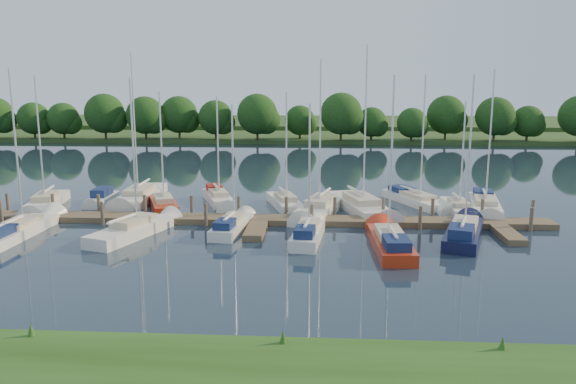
# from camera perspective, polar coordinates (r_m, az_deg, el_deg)

# --- Properties ---
(ground) EXTENTS (260.00, 260.00, 0.00)m
(ground) POSITION_cam_1_polar(r_m,az_deg,el_deg) (31.74, -4.39, -6.60)
(ground) COLOR #1B2836
(ground) RESTS_ON ground
(dock) EXTENTS (40.00, 6.00, 0.40)m
(dock) POSITION_cam_1_polar(r_m,az_deg,el_deg) (38.67, -2.91, -3.07)
(dock) COLOR brown
(dock) RESTS_ON ground
(mooring_pilings) EXTENTS (38.24, 2.84, 2.00)m
(mooring_pilings) POSITION_cam_1_polar(r_m,az_deg,el_deg) (39.67, -2.73, -2.12)
(mooring_pilings) COLOR #473D33
(mooring_pilings) RESTS_ON ground
(far_shore) EXTENTS (180.00, 30.00, 0.60)m
(far_shore) POSITION_cam_1_polar(r_m,az_deg,el_deg) (105.47, 1.23, 5.88)
(far_shore) COLOR #2B471B
(far_shore) RESTS_ON ground
(distant_hill) EXTENTS (220.00, 40.00, 1.40)m
(distant_hill) POSITION_cam_1_polar(r_m,az_deg,el_deg) (130.35, 1.69, 7.01)
(distant_hill) COLOR #344E22
(distant_hill) RESTS_ON ground
(treeline) EXTENTS (144.73, 9.63, 7.85)m
(treeline) POSITION_cam_1_polar(r_m,az_deg,el_deg) (92.45, 0.06, 7.45)
(treeline) COLOR #38281C
(treeline) RESTS_ON ground
(sailboat_n_0) EXTENTS (3.43, 8.37, 10.63)m
(sailboat_n_0) POSITION_cam_1_polar(r_m,az_deg,el_deg) (47.70, -23.37, -1.19)
(sailboat_n_0) COLOR silver
(sailboat_n_0) RESTS_ON ground
(motorboat) EXTENTS (1.59, 4.94, 1.48)m
(motorboat) POSITION_cam_1_polar(r_m,az_deg,el_deg) (48.22, -18.40, -0.67)
(motorboat) COLOR silver
(motorboat) RESTS_ON ground
(sailboat_n_2) EXTENTS (2.56, 9.86, 12.46)m
(sailboat_n_2) POSITION_cam_1_polar(r_m,az_deg,el_deg) (47.96, -14.89, -0.59)
(sailboat_n_2) COLOR silver
(sailboat_n_2) RESTS_ON ground
(sailboat_n_3) EXTENTS (3.86, 7.18, 9.39)m
(sailboat_n_3) POSITION_cam_1_polar(r_m,az_deg,el_deg) (44.28, -12.51, -1.42)
(sailboat_n_3) COLOR #AF2910
(sailboat_n_3) RESTS_ON ground
(sailboat_n_4) EXTENTS (3.61, 6.89, 8.98)m
(sailboat_n_4) POSITION_cam_1_polar(r_m,az_deg,el_deg) (46.11, -7.10, -0.70)
(sailboat_n_4) COLOR silver
(sailboat_n_4) RESTS_ON ground
(sailboat_n_5) EXTENTS (3.45, 7.27, 9.35)m
(sailboat_n_5) POSITION_cam_1_polar(r_m,az_deg,el_deg) (43.88, -0.24, -1.27)
(sailboat_n_5) COLOR silver
(sailboat_n_5) RESTS_ON ground
(sailboat_n_6) EXTENTS (4.08, 9.23, 11.72)m
(sailboat_n_6) POSITION_cam_1_polar(r_m,az_deg,el_deg) (42.08, 3.30, -1.81)
(sailboat_n_6) COLOR silver
(sailboat_n_6) RESTS_ON ground
(sailboat_n_7) EXTENTS (4.74, 10.14, 12.80)m
(sailboat_n_7) POSITION_cam_1_polar(r_m,az_deg,el_deg) (42.87, 7.51, -1.65)
(sailboat_n_7) COLOR silver
(sailboat_n_7) RESTS_ON ground
(sailboat_n_8) EXTENTS (4.86, 8.25, 10.60)m
(sailboat_n_8) POSITION_cam_1_polar(r_m,az_deg,el_deg) (46.33, 13.01, -0.87)
(sailboat_n_8) COLOR silver
(sailboat_n_8) RESTS_ON ground
(sailboat_n_9) EXTENTS (1.61, 6.70, 8.68)m
(sailboat_n_9) POSITION_cam_1_polar(r_m,az_deg,el_deg) (43.98, 16.95, -1.73)
(sailboat_n_9) COLOR silver
(sailboat_n_9) RESTS_ON ground
(sailboat_n_10) EXTENTS (3.47, 8.79, 10.98)m
(sailboat_n_10) POSITION_cam_1_polar(r_m,az_deg,el_deg) (45.56, 19.37, -1.39)
(sailboat_n_10) COLOR silver
(sailboat_n_10) RESTS_ON ground
(sailboat_s_0) EXTENTS (2.15, 8.62, 10.87)m
(sailboat_s_0) POSITION_cam_1_polar(r_m,az_deg,el_deg) (40.05, -25.56, -3.50)
(sailboat_s_0) COLOR silver
(sailboat_s_0) RESTS_ON ground
(sailboat_s_1) EXTENTS (3.98, 8.01, 10.40)m
(sailboat_s_1) POSITION_cam_1_polar(r_m,az_deg,el_deg) (37.24, -15.31, -3.87)
(sailboat_s_1) COLOR silver
(sailboat_s_1) RESTS_ON ground
(sailboat_s_2) EXTENTS (2.20, 6.71, 8.62)m
(sailboat_s_2) POSITION_cam_1_polar(r_m,az_deg,el_deg) (37.23, -5.66, -3.47)
(sailboat_s_2) COLOR silver
(sailboat_s_2) RESTS_ON ground
(sailboat_s_3) EXTENTS (2.12, 6.76, 8.80)m
(sailboat_s_3) POSITION_cam_1_polar(r_m,az_deg,el_deg) (34.95, 2.06, -4.36)
(sailboat_s_3) COLOR silver
(sailboat_s_3) RESTS_ON ground
(sailboat_s_4) EXTENTS (2.22, 8.17, 10.44)m
(sailboat_s_4) POSITION_cam_1_polar(r_m,az_deg,el_deg) (33.70, 10.29, -5.12)
(sailboat_s_4) COLOR #AF2910
(sailboat_s_4) RESTS_ON ground
(sailboat_s_5) EXTENTS (4.02, 8.18, 10.55)m
(sailboat_s_5) POSITION_cam_1_polar(r_m,az_deg,el_deg) (36.78, 17.44, -4.08)
(sailboat_s_5) COLOR black
(sailboat_s_5) RESTS_ON ground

